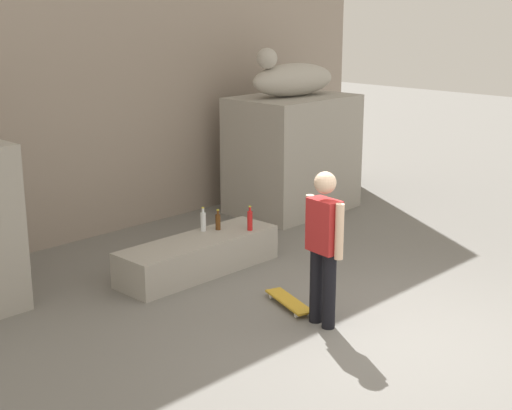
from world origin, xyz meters
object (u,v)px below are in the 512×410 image
object	(u,v)px
bottle_brown	(218,221)
skater	(324,242)
statue_reclining_right	(292,78)
bottle_clear	(203,221)
skateboard	(289,301)
bottle_red	(250,220)

from	to	relation	value
bottle_brown	skater	bearing A→B (deg)	-105.05
statue_reclining_right	skater	xyz separation A→B (m)	(-3.19, -3.26, -1.24)
bottle_brown	bottle_clear	xyz separation A→B (m)	(-0.17, 0.10, 0.02)
statue_reclining_right	bottle_clear	bearing A→B (deg)	25.08
statue_reclining_right	bottle_brown	size ratio (longest dim) A/B	6.01
statue_reclining_right	bottle_clear	size ratio (longest dim) A/B	5.19
statue_reclining_right	bottle_clear	world-z (taller)	statue_reclining_right
bottle_brown	bottle_clear	size ratio (longest dim) A/B	0.86
skateboard	bottle_clear	size ratio (longest dim) A/B	2.57
skater	bottle_red	bearing A→B (deg)	163.84
bottle_red	skater	bearing A→B (deg)	-114.42
bottle_clear	bottle_red	bearing A→B (deg)	-43.41
bottle_brown	bottle_clear	world-z (taller)	bottle_clear
skater	bottle_red	distance (m)	2.15
skateboard	bottle_clear	world-z (taller)	bottle_clear
bottle_clear	bottle_red	world-z (taller)	bottle_red
bottle_brown	bottle_red	size ratio (longest dim) A/B	0.84
skater	bottle_clear	bearing A→B (deg)	177.75
skater	skateboard	bearing A→B (deg)	176.71
skater	skateboard	size ratio (longest dim) A/B	2.04
skater	bottle_red	size ratio (longest dim) A/B	5.10
skater	statue_reclining_right	bearing A→B (deg)	143.93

